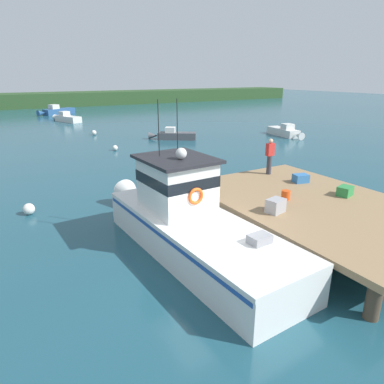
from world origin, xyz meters
The scene contains 16 objects.
ground_plane centered at (0.00, 0.00, 0.00)m, with size 200.00×200.00×0.00m, color #1E4C5B.
dock centered at (4.80, 0.00, 1.07)m, with size 6.00×9.00×1.20m.
main_fishing_boat centered at (0.17, 1.20, 1.01)m, with size 2.93×9.88×4.80m.
crate_stack_near_edge centered at (6.25, -0.14, 1.38)m, with size 0.60×0.44×0.36m, color #2D8442.
crate_stack_mid_dock centered at (2.82, -0.06, 1.43)m, with size 0.60×0.44×0.46m, color #9E9EA3.
crate_single_by_cleat centered at (6.12, 1.93, 1.37)m, with size 0.60×0.44×0.35m, color #3370B2.
bait_bucket centered at (4.02, 0.68, 1.37)m, with size 0.32×0.32×0.34m, color #E04C19.
deckhand_by_the_boat centered at (5.85, 3.60, 2.06)m, with size 0.36×0.22×1.63m.
moored_boat_outer_mooring centered at (3.74, 37.62, 0.43)m, with size 2.70×4.88×1.24m.
moored_boat_mid_harbor centered at (9.41, 19.86, 0.37)m, with size 3.99×3.10×1.08m.
moored_boat_far_left centered at (19.35, 16.09, 0.41)m, with size 1.74×4.75×1.19m.
moored_boat_off_the_point centered at (4.25, 46.83, 0.49)m, with size 5.60×3.35×1.44m.
mooring_buoy_inshore centered at (-4.02, 7.14, 0.24)m, with size 0.48×0.48×0.48m, color silver.
mooring_buoy_outer centered at (3.88, 25.84, 0.23)m, with size 0.46×0.46×0.46m, color silver.
mooring_buoy_spare_mooring centered at (3.26, 17.80, 0.21)m, with size 0.41×0.41×0.41m, color silver.
far_shoreline centered at (0.00, 62.00, 1.20)m, with size 120.00×8.00×2.40m, color #284723.
Camera 1 is at (-5.00, -7.91, 5.53)m, focal length 32.56 mm.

